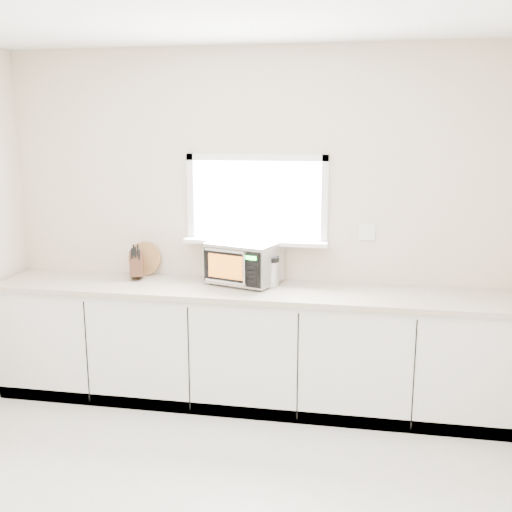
# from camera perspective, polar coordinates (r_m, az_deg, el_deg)

# --- Properties ---
(back_wall) EXTENTS (4.00, 0.17, 2.70)m
(back_wall) POSITION_cam_1_polar(r_m,az_deg,el_deg) (4.69, 0.11, 3.14)
(back_wall) COLOR beige
(back_wall) RESTS_ON ground
(cabinets) EXTENTS (3.92, 0.60, 0.88)m
(cabinets) POSITION_cam_1_polar(r_m,az_deg,el_deg) (4.65, -0.56, -8.76)
(cabinets) COLOR silver
(cabinets) RESTS_ON ground
(countertop) EXTENTS (3.92, 0.64, 0.04)m
(countertop) POSITION_cam_1_polar(r_m,az_deg,el_deg) (4.49, -0.59, -3.32)
(countertop) COLOR #B6AA96
(countertop) RESTS_ON cabinets
(microwave) EXTENTS (0.59, 0.52, 0.32)m
(microwave) POSITION_cam_1_polar(r_m,az_deg,el_deg) (4.59, -1.14, -0.56)
(microwave) COLOR black
(microwave) RESTS_ON countertop
(knife_block) EXTENTS (0.15, 0.22, 0.29)m
(knife_block) POSITION_cam_1_polar(r_m,az_deg,el_deg) (4.82, -11.32, -0.73)
(knife_block) COLOR #4C271B
(knife_block) RESTS_ON countertop
(cutting_board) EXTENTS (0.27, 0.06, 0.27)m
(cutting_board) POSITION_cam_1_polar(r_m,az_deg,el_deg) (4.94, -10.56, -0.25)
(cutting_board) COLOR #AF7D43
(cutting_board) RESTS_ON countertop
(coffee_grinder) EXTENTS (0.15, 0.15, 0.23)m
(coffee_grinder) POSITION_cam_1_polar(r_m,az_deg,el_deg) (4.52, 1.39, -1.44)
(coffee_grinder) COLOR #B2B5BA
(coffee_grinder) RESTS_ON countertop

